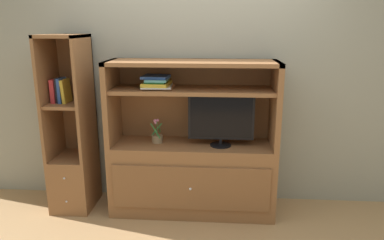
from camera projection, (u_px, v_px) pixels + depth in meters
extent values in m
plane|color=tan|center=(189.00, 231.00, 3.25)|extent=(8.00, 8.00, 0.00)
cube|color=gray|center=(195.00, 67.00, 3.61)|extent=(6.00, 0.10, 2.80)
cube|color=brown|center=(192.00, 177.00, 3.54)|extent=(1.58, 0.48, 0.70)
cube|color=brown|center=(190.00, 188.00, 3.30)|extent=(1.46, 0.02, 0.42)
sphere|color=silver|center=(190.00, 189.00, 3.29)|extent=(0.02, 0.02, 0.02)
cube|color=brown|center=(112.00, 102.00, 3.40)|extent=(0.05, 0.48, 0.79)
cube|color=brown|center=(275.00, 105.00, 3.30)|extent=(0.05, 0.48, 0.79)
cube|color=brown|center=(194.00, 99.00, 3.57)|extent=(1.58, 0.02, 0.79)
cube|color=brown|center=(192.00, 63.00, 3.25)|extent=(1.58, 0.48, 0.04)
cube|color=brown|center=(192.00, 90.00, 3.32)|extent=(1.48, 0.43, 0.04)
cylinder|color=black|center=(221.00, 145.00, 3.40)|extent=(0.20, 0.20, 0.01)
cylinder|color=black|center=(221.00, 142.00, 3.39)|extent=(0.03, 0.03, 0.05)
cube|color=black|center=(221.00, 117.00, 3.33)|extent=(0.62, 0.02, 0.42)
cube|color=black|center=(221.00, 118.00, 3.31)|extent=(0.57, 0.00, 0.38)
cylinder|color=#8C7251|center=(157.00, 139.00, 3.48)|extent=(0.10, 0.10, 0.07)
cylinder|color=#3D6B33|center=(157.00, 127.00, 3.45)|extent=(0.01, 0.01, 0.16)
cube|color=#2D7A38|center=(160.00, 130.00, 3.46)|extent=(0.03, 0.11, 0.08)
cube|color=#2D7A38|center=(157.00, 129.00, 3.48)|extent=(0.10, 0.04, 0.13)
cube|color=#2D7A38|center=(155.00, 131.00, 3.44)|extent=(0.11, 0.06, 0.14)
sphere|color=#C6729E|center=(155.00, 121.00, 3.43)|extent=(0.03, 0.03, 0.03)
sphere|color=#C6729E|center=(158.00, 120.00, 3.43)|extent=(0.03, 0.03, 0.03)
sphere|color=#C6729E|center=(156.00, 123.00, 3.44)|extent=(0.03, 0.03, 0.03)
cube|color=#A56638|center=(159.00, 87.00, 3.34)|extent=(0.28, 0.27, 0.01)
cube|color=silver|center=(157.00, 86.00, 3.32)|extent=(0.29, 0.33, 0.01)
cube|color=gold|center=(157.00, 84.00, 3.32)|extent=(0.25, 0.31, 0.03)
cube|color=#338C4C|center=(157.00, 81.00, 3.33)|extent=(0.19, 0.28, 0.02)
cube|color=teal|center=(158.00, 79.00, 3.32)|extent=(0.20, 0.32, 0.02)
cube|color=#2D519E|center=(156.00, 77.00, 3.31)|extent=(0.25, 0.26, 0.02)
cube|color=brown|center=(75.00, 181.00, 3.65)|extent=(0.38, 0.47, 0.54)
sphere|color=silver|center=(64.00, 178.00, 3.38)|extent=(0.02, 0.02, 0.02)
sphere|color=silver|center=(66.00, 202.00, 3.44)|extent=(0.02, 0.02, 0.02)
cube|color=brown|center=(50.00, 98.00, 3.44)|extent=(0.03, 0.47, 1.18)
cube|color=brown|center=(86.00, 98.00, 3.41)|extent=(0.03, 0.47, 1.18)
cube|color=brown|center=(77.00, 93.00, 3.64)|extent=(0.38, 0.02, 1.18)
cube|color=brown|center=(68.00, 104.00, 3.44)|extent=(0.32, 0.42, 0.03)
cube|color=brown|center=(62.00, 36.00, 3.28)|extent=(0.38, 0.47, 0.03)
cube|color=red|center=(55.00, 91.00, 3.42)|extent=(0.04, 0.15, 0.22)
cube|color=black|center=(59.00, 90.00, 3.41)|extent=(0.03, 0.12, 0.24)
cube|color=#2D519E|center=(62.00, 90.00, 3.41)|extent=(0.03, 0.17, 0.23)
cube|color=gold|center=(66.00, 91.00, 3.41)|extent=(0.04, 0.17, 0.22)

